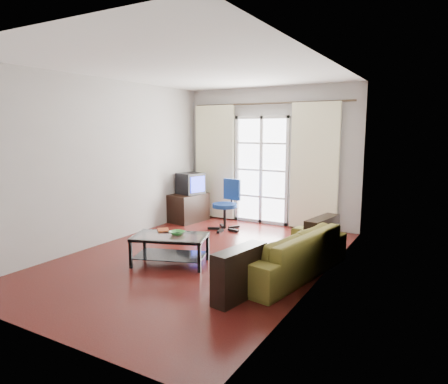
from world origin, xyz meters
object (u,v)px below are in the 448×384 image
object	(u,v)px
task_chair	(226,215)
sofa	(287,252)
coffee_table	(170,246)
crt_tv	(190,183)
tv_stand	(188,208)

from	to	relation	value
task_chair	sofa	bearing A→B (deg)	-30.70
sofa	coffee_table	size ratio (longest dim) A/B	1.83
coffee_table	task_chair	xyz separation A→B (m)	(-0.28, 2.09, 0.01)
crt_tv	task_chair	bearing A→B (deg)	-1.77
coffee_table	tv_stand	xyz separation A→B (m)	(-1.32, 2.33, 0.02)
crt_tv	task_chair	world-z (taller)	crt_tv
crt_tv	coffee_table	bearing A→B (deg)	-46.02
sofa	crt_tv	distance (m)	3.51
coffee_table	tv_stand	bearing A→B (deg)	119.43
crt_tv	task_chair	xyz separation A→B (m)	(1.03, -0.32, -0.50)
crt_tv	sofa	bearing A→B (deg)	-18.81
sofa	task_chair	distance (m)	2.46
tv_stand	crt_tv	xyz separation A→B (m)	(0.00, 0.07, 0.50)
sofa	tv_stand	xyz separation A→B (m)	(-2.87, 1.88, -0.01)
task_chair	coffee_table	bearing A→B (deg)	-71.45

